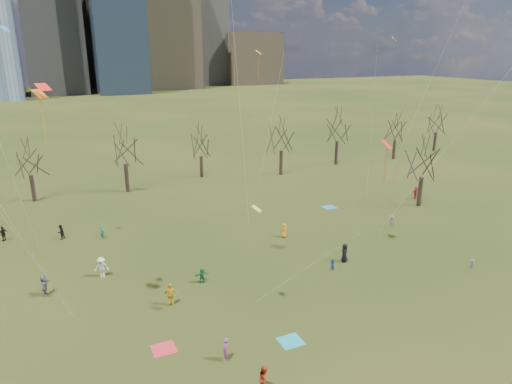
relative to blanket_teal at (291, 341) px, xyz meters
name	(u,v)px	position (x,y,z in m)	size (l,w,h in m)	color
ground	(326,330)	(3.02, 0.14, -0.01)	(500.00, 500.00, 0.00)	black
downtown_skyline	(62,3)	(0.59, 210.78, 38.99)	(212.50, 78.00, 118.00)	slate
bare_tree_row	(179,149)	(2.93, 37.36, 6.10)	(113.04, 29.80, 9.50)	black
blanket_teal	(291,341)	(0.00, 0.00, 0.00)	(1.60, 1.50, 0.03)	teal
blanket_navy	(329,207)	(18.14, 22.38, 0.00)	(1.60, 1.50, 0.03)	#2565AD
blanket_crimson	(164,349)	(-8.17, 2.88, 0.00)	(1.60, 1.50, 0.03)	red
person_2	(265,378)	(-3.73, -3.52, 0.85)	(0.84, 0.65, 1.73)	#A32F17
person_3	(472,264)	(20.42, 2.50, 0.48)	(0.64, 0.37, 1.00)	slate
person_4	(171,294)	(-6.26, 8.15, 0.91)	(1.08, 0.45, 1.85)	gold
person_5	(202,275)	(-2.87, 10.54, 0.69)	(1.31, 0.42, 1.41)	#1C8040
person_6	(345,253)	(10.69, 8.72, 0.90)	(0.90, 0.58, 1.83)	black
person_7	(226,350)	(-4.81, 0.01, 0.81)	(0.60, 0.39, 1.64)	#924989
person_8	(332,265)	(8.61, 7.66, 0.55)	(0.55, 0.43, 1.13)	#215492
person_9	(102,267)	(-10.57, 15.25, 0.94)	(1.23, 0.71, 1.90)	silver
person_10	(415,193)	(30.58, 20.42, 0.86)	(1.02, 0.43, 1.74)	#C21B44
person_11	(44,285)	(-15.22, 13.97, 0.89)	(1.68, 0.53, 1.81)	#5C5C60
person_12	(284,230)	(8.30, 16.32, 0.77)	(0.77, 0.50, 1.57)	orange
person_13	(102,232)	(-9.44, 24.18, 0.73)	(0.54, 0.36, 1.49)	#1B7C5C
person_14	(61,232)	(-13.42, 25.90, 0.79)	(0.78, 0.61, 1.61)	black
person_15	(392,222)	(20.51, 13.47, 0.76)	(1.00, 0.57, 1.54)	slate
person_16	(3,234)	(-18.91, 27.95, 0.81)	(0.97, 0.40, 1.66)	black
kites_airborne	(273,103)	(5.14, 13.10, 14.75)	(52.24, 36.17, 34.60)	orange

